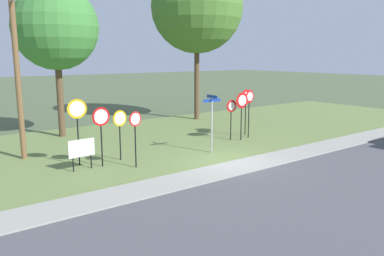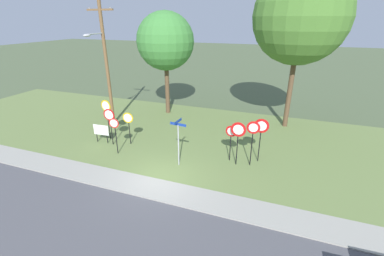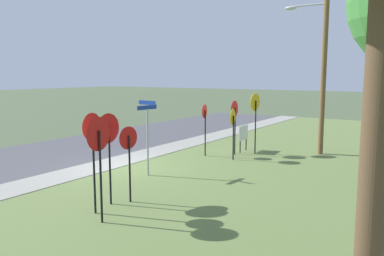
# 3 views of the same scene
# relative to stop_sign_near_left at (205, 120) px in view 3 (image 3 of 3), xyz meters

# --- Properties ---
(ground_plane) EXTENTS (160.00, 160.00, 0.00)m
(ground_plane) POSITION_rel_stop_sign_near_left_xyz_m (3.60, -1.65, -1.69)
(ground_plane) COLOR #4C5B3D
(road_asphalt) EXTENTS (44.00, 6.40, 0.01)m
(road_asphalt) POSITION_rel_stop_sign_near_left_xyz_m (3.60, -6.45, -1.68)
(road_asphalt) COLOR #4C4C51
(road_asphalt) RESTS_ON ground_plane
(sidewalk_strip) EXTENTS (44.00, 1.60, 0.06)m
(sidewalk_strip) POSITION_rel_stop_sign_near_left_xyz_m (3.60, -2.45, -1.66)
(sidewalk_strip) COLOR #99968C
(sidewalk_strip) RESTS_ON ground_plane
(grass_median) EXTENTS (44.00, 12.00, 0.04)m
(grass_median) POSITION_rel_stop_sign_near_left_xyz_m (3.60, 4.35, -1.67)
(grass_median) COLOR olive
(grass_median) RESTS_ON ground_plane
(stop_sign_near_left) EXTENTS (0.60, 0.14, 2.32)m
(stop_sign_near_left) POSITION_rel_stop_sign_near_left_xyz_m (0.00, 0.00, 0.00)
(stop_sign_near_left) COLOR black
(stop_sign_near_left) RESTS_ON grass_median
(stop_sign_near_right) EXTENTS (0.69, 0.14, 2.20)m
(stop_sign_near_right) POSITION_rel_stop_sign_near_left_xyz_m (0.02, 1.42, -0.06)
(stop_sign_near_right) COLOR black
(stop_sign_near_right) RESTS_ON grass_median
(stop_sign_far_left) EXTENTS (0.79, 0.13, 2.79)m
(stop_sign_far_left) POSITION_rel_stop_sign_near_left_xyz_m (-1.75, 1.64, 0.40)
(stop_sign_far_left) COLOR black
(stop_sign_far_left) RESTS_ON grass_median
(stop_sign_far_center) EXTENTS (0.76, 0.11, 2.47)m
(stop_sign_far_center) POSITION_rel_stop_sign_near_left_xyz_m (-1.04, 0.95, 0.16)
(stop_sign_far_center) COLOR black
(stop_sign_far_center) RESTS_ON grass_median
(yield_sign_near_left) EXTENTS (0.65, 0.12, 2.19)m
(yield_sign_near_left) POSITION_rel_stop_sign_near_left_xyz_m (6.65, 1.52, -0.03)
(yield_sign_near_left) COLOR black
(yield_sign_near_left) RESTS_ON grass_median
(yield_sign_near_right) EXTENTS (0.72, 0.12, 2.67)m
(yield_sign_near_right) POSITION_rel_stop_sign_near_left_xyz_m (7.86, 1.38, 0.35)
(yield_sign_near_right) COLOR black
(yield_sign_near_right) RESTS_ON grass_median
(yield_sign_far_left) EXTENTS (0.83, 0.12, 2.63)m
(yield_sign_far_left) POSITION_rel_stop_sign_near_left_xyz_m (8.23, 2.01, 0.33)
(yield_sign_far_left) COLOR black
(yield_sign_far_left) RESTS_ON grass_median
(yield_sign_far_right) EXTENTS (0.84, 0.10, 2.58)m
(yield_sign_far_right) POSITION_rel_stop_sign_near_left_xyz_m (7.10, 1.19, 0.29)
(yield_sign_far_right) COLOR black
(yield_sign_far_right) RESTS_ON grass_median
(street_name_post) EXTENTS (0.96, 0.81, 2.72)m
(street_name_post) POSITION_rel_stop_sign_near_left_xyz_m (4.06, 0.06, -0.01)
(street_name_post) COLOR #9EA0A8
(street_name_post) RESTS_ON grass_median
(utility_pole) EXTENTS (2.10, 2.03, 9.36)m
(utility_pole) POSITION_rel_stop_sign_near_left_xyz_m (-3.30, 4.12, 3.38)
(utility_pole) COLOR brown
(utility_pole) RESTS_ON grass_median
(notice_board) EXTENTS (1.10, 0.11, 1.25)m
(notice_board) POSITION_rel_stop_sign_near_left_xyz_m (-1.88, 1.00, -0.81)
(notice_board) COLOR black
(notice_board) RESTS_ON grass_median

